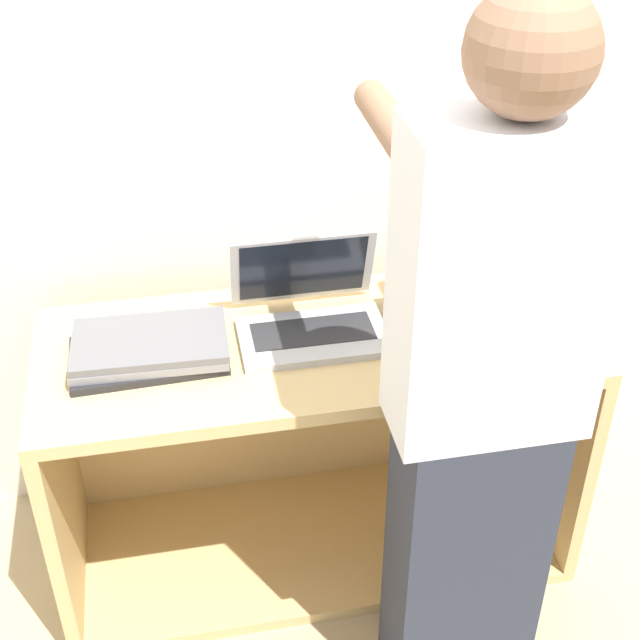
{
  "coord_description": "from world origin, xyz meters",
  "views": [
    {
      "loc": [
        -0.34,
        -1.54,
        2.07
      ],
      "look_at": [
        0.0,
        0.2,
        0.87
      ],
      "focal_mm": 50.0,
      "sensor_mm": 36.0,
      "label": 1
    }
  ],
  "objects_px": {
    "laptop_open": "(310,314)",
    "person": "(483,404)",
    "laptop_stack_left": "(149,348)",
    "laptop_stack_right": "(468,310)"
  },
  "relations": [
    {
      "from": "laptop_open",
      "to": "person",
      "type": "xyz_separation_m",
      "value": [
        0.27,
        -0.52,
        0.08
      ]
    },
    {
      "from": "laptop_open",
      "to": "laptop_stack_left",
      "type": "bearing_deg",
      "value": -173.44
    },
    {
      "from": "laptop_open",
      "to": "person",
      "type": "distance_m",
      "value": 0.6
    },
    {
      "from": "person",
      "to": "laptop_stack_right",
      "type": "bearing_deg",
      "value": 73.85
    },
    {
      "from": "laptop_open",
      "to": "person",
      "type": "bearing_deg",
      "value": -62.49
    },
    {
      "from": "laptop_stack_right",
      "to": "person",
      "type": "distance_m",
      "value": 0.5
    },
    {
      "from": "laptop_stack_left",
      "to": "person",
      "type": "bearing_deg",
      "value": -34.77
    },
    {
      "from": "laptop_open",
      "to": "laptop_stack_left",
      "type": "relative_size",
      "value": 0.96
    },
    {
      "from": "laptop_stack_right",
      "to": "person",
      "type": "height_order",
      "value": "person"
    },
    {
      "from": "laptop_open",
      "to": "laptop_stack_right",
      "type": "distance_m",
      "value": 0.41
    }
  ]
}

